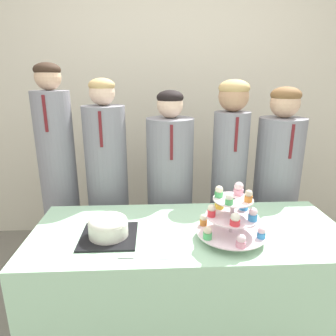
{
  "coord_description": "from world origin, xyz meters",
  "views": [
    {
      "loc": [
        -0.18,
        -1.06,
        1.49
      ],
      "look_at": [
        -0.11,
        0.36,
        1.06
      ],
      "focal_mm": 32.0,
      "sensor_mm": 36.0,
      "label": 1
    }
  ],
  "objects": [
    {
      "name": "table",
      "position": [
        0.0,
        0.33,
        0.37
      ],
      "size": [
        1.61,
        0.65,
        0.74
      ],
      "color": "#A8DBB2",
      "rests_on": "ground_plane"
    },
    {
      "name": "student_2",
      "position": [
        -0.06,
        0.91,
        0.66
      ],
      "size": [
        0.32,
        0.32,
        1.42
      ],
      "color": "gray",
      "rests_on": "ground_plane"
    },
    {
      "name": "cake_knife",
      "position": [
        -0.26,
        0.08,
        0.74
      ],
      "size": [
        0.23,
        0.04,
        0.01
      ],
      "rotation": [
        0.0,
        0.0,
        -0.09
      ],
      "color": "silver",
      "rests_on": "table"
    },
    {
      "name": "student_4",
      "position": [
        0.69,
        0.91,
        0.68
      ],
      "size": [
        0.31,
        0.32,
        1.44
      ],
      "color": "gray",
      "rests_on": "ground_plane"
    },
    {
      "name": "student_3",
      "position": [
        0.35,
        0.91,
        0.74
      ],
      "size": [
        0.24,
        0.25,
        1.48
      ],
      "color": "gray",
      "rests_on": "ground_plane"
    },
    {
      "name": "round_cake",
      "position": [
        -0.4,
        0.27,
        0.8
      ],
      "size": [
        0.27,
        0.27,
        0.12
      ],
      "color": "black",
      "rests_on": "table"
    },
    {
      "name": "wall_back",
      "position": [
        0.0,
        1.78,
        1.35
      ],
      "size": [
        9.0,
        0.06,
        2.7
      ],
      "color": "beige",
      "rests_on": "ground_plane"
    },
    {
      "name": "cupcake_stand",
      "position": [
        0.19,
        0.22,
        0.86
      ],
      "size": [
        0.33,
        0.33,
        0.28
      ],
      "color": "silver",
      "rests_on": "table"
    },
    {
      "name": "student_1",
      "position": [
        -0.5,
        0.91,
        0.71
      ],
      "size": [
        0.28,
        0.28,
        1.49
      ],
      "color": "gray",
      "rests_on": "ground_plane"
    },
    {
      "name": "student_0",
      "position": [
        -0.82,
        0.91,
        0.77
      ],
      "size": [
        0.24,
        0.25,
        1.58
      ],
      "color": "gray",
      "rests_on": "ground_plane"
    }
  ]
}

